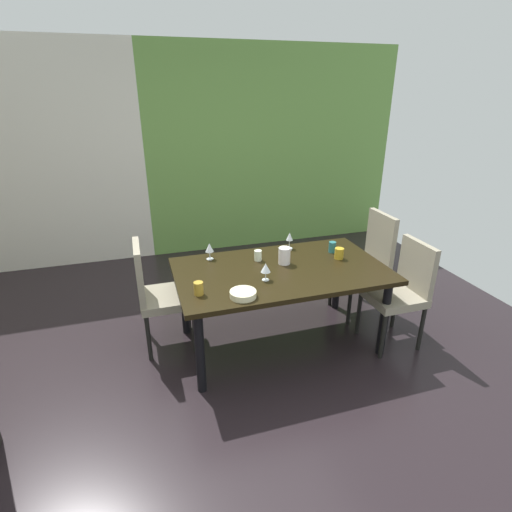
{
  "coord_description": "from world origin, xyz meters",
  "views": [
    {
      "loc": [
        -0.75,
        -2.36,
        2.11
      ],
      "look_at": [
        0.14,
        0.48,
        0.85
      ],
      "focal_mm": 28.0,
      "sensor_mm": 36.0,
      "label": 1
    }
  ],
  "objects_px": {
    "wine_glass_west": "(290,237)",
    "cup_north": "(258,255)",
    "cup_center": "(199,288)",
    "cup_right": "(332,247)",
    "chair_right_near": "(402,288)",
    "wine_glass_east": "(209,248)",
    "chair_right_far": "(368,260)",
    "cup_corner": "(339,253)",
    "pitcher_left": "(284,256)",
    "chair_left_far": "(157,291)",
    "dining_table": "(281,277)",
    "wine_glass_rear": "(266,268)",
    "serving_bowl_near_window": "(243,294)"
  },
  "relations": [
    {
      "from": "chair_left_far",
      "to": "chair_right_near",
      "type": "bearing_deg",
      "value": 74.74
    },
    {
      "from": "chair_left_far",
      "to": "cup_center",
      "type": "relative_size",
      "value": 9.79
    },
    {
      "from": "wine_glass_rear",
      "to": "cup_north",
      "type": "relative_size",
      "value": 1.55
    },
    {
      "from": "chair_right_far",
      "to": "cup_corner",
      "type": "height_order",
      "value": "chair_right_far"
    },
    {
      "from": "wine_glass_west",
      "to": "cup_north",
      "type": "height_order",
      "value": "wine_glass_west"
    },
    {
      "from": "chair_left_far",
      "to": "cup_corner",
      "type": "xyz_separation_m",
      "value": [
        1.57,
        -0.22,
        0.23
      ]
    },
    {
      "from": "chair_left_far",
      "to": "wine_glass_west",
      "type": "relative_size",
      "value": 6.14
    },
    {
      "from": "dining_table",
      "to": "cup_right",
      "type": "height_order",
      "value": "cup_right"
    },
    {
      "from": "chair_right_far",
      "to": "dining_table",
      "type": "bearing_deg",
      "value": 105.16
    },
    {
      "from": "chair_right_far",
      "to": "cup_center",
      "type": "xyz_separation_m",
      "value": [
        -1.74,
        -0.51,
        0.22
      ]
    },
    {
      "from": "cup_center",
      "to": "cup_north",
      "type": "bearing_deg",
      "value": 37.85
    },
    {
      "from": "wine_glass_east",
      "to": "serving_bowl_near_window",
      "type": "xyz_separation_m",
      "value": [
        0.09,
        -0.74,
        -0.08
      ]
    },
    {
      "from": "chair_left_far",
      "to": "cup_north",
      "type": "bearing_deg",
      "value": 86.79
    },
    {
      "from": "dining_table",
      "to": "wine_glass_west",
      "type": "height_order",
      "value": "wine_glass_west"
    },
    {
      "from": "serving_bowl_near_window",
      "to": "cup_north",
      "type": "height_order",
      "value": "cup_north"
    },
    {
      "from": "chair_right_near",
      "to": "cup_corner",
      "type": "bearing_deg",
      "value": 53.68
    },
    {
      "from": "chair_right_near",
      "to": "wine_glass_rear",
      "type": "relative_size",
      "value": 6.58
    },
    {
      "from": "cup_center",
      "to": "cup_right",
      "type": "xyz_separation_m",
      "value": [
        1.3,
        0.44,
        0.0
      ]
    },
    {
      "from": "dining_table",
      "to": "cup_corner",
      "type": "xyz_separation_m",
      "value": [
        0.56,
        0.05,
        0.13
      ]
    },
    {
      "from": "serving_bowl_near_window",
      "to": "chair_right_near",
      "type": "bearing_deg",
      "value": 3.82
    },
    {
      "from": "wine_glass_rear",
      "to": "wine_glass_west",
      "type": "height_order",
      "value": "wine_glass_west"
    },
    {
      "from": "wine_glass_rear",
      "to": "cup_north",
      "type": "distance_m",
      "value": 0.39
    },
    {
      "from": "dining_table",
      "to": "cup_center",
      "type": "xyz_separation_m",
      "value": [
        -0.73,
        -0.24,
        0.13
      ]
    },
    {
      "from": "pitcher_left",
      "to": "cup_corner",
      "type": "bearing_deg",
      "value": -4.68
    },
    {
      "from": "wine_glass_rear",
      "to": "cup_center",
      "type": "relative_size",
      "value": 1.44
    },
    {
      "from": "chair_right_near",
      "to": "cup_north",
      "type": "xyz_separation_m",
      "value": [
        -1.13,
        0.5,
        0.24
      ]
    },
    {
      "from": "serving_bowl_near_window",
      "to": "chair_right_far",
      "type": "bearing_deg",
      "value": 24.06
    },
    {
      "from": "wine_glass_west",
      "to": "chair_right_near",
      "type": "bearing_deg",
      "value": -41.2
    },
    {
      "from": "dining_table",
      "to": "chair_right_far",
      "type": "distance_m",
      "value": 1.05
    },
    {
      "from": "chair_left_far",
      "to": "wine_glass_east",
      "type": "xyz_separation_m",
      "value": [
        0.48,
        0.1,
        0.29
      ]
    },
    {
      "from": "chair_right_near",
      "to": "chair_left_far",
      "type": "bearing_deg",
      "value": 74.74
    },
    {
      "from": "chair_right_near",
      "to": "wine_glass_rear",
      "type": "distance_m",
      "value": 1.24
    },
    {
      "from": "wine_glass_rear",
      "to": "pitcher_left",
      "type": "distance_m",
      "value": 0.36
    },
    {
      "from": "chair_right_near",
      "to": "pitcher_left",
      "type": "bearing_deg",
      "value": 68.68
    },
    {
      "from": "chair_right_near",
      "to": "wine_glass_east",
      "type": "xyz_separation_m",
      "value": [
        -1.53,
        0.65,
        0.3
      ]
    },
    {
      "from": "dining_table",
      "to": "wine_glass_rear",
      "type": "bearing_deg",
      "value": -140.0
    },
    {
      "from": "wine_glass_rear",
      "to": "pitcher_left",
      "type": "xyz_separation_m",
      "value": [
        0.25,
        0.25,
        -0.03
      ]
    },
    {
      "from": "wine_glass_rear",
      "to": "wine_glass_east",
      "type": "distance_m",
      "value": 0.63
    },
    {
      "from": "wine_glass_east",
      "to": "serving_bowl_near_window",
      "type": "height_order",
      "value": "wine_glass_east"
    },
    {
      "from": "wine_glass_rear",
      "to": "cup_corner",
      "type": "distance_m",
      "value": 0.78
    },
    {
      "from": "wine_glass_east",
      "to": "cup_center",
      "type": "distance_m",
      "value": 0.65
    },
    {
      "from": "cup_corner",
      "to": "serving_bowl_near_window",
      "type": "bearing_deg",
      "value": -156.9
    },
    {
      "from": "chair_right_far",
      "to": "wine_glass_west",
      "type": "relative_size",
      "value": 6.5
    },
    {
      "from": "serving_bowl_near_window",
      "to": "pitcher_left",
      "type": "xyz_separation_m",
      "value": [
        0.49,
        0.46,
        0.05
      ]
    },
    {
      "from": "chair_right_near",
      "to": "cup_right",
      "type": "bearing_deg",
      "value": 42.27
    },
    {
      "from": "serving_bowl_near_window",
      "to": "cup_north",
      "type": "relative_size",
      "value": 2.11
    },
    {
      "from": "chair_right_far",
      "to": "wine_glass_west",
      "type": "height_order",
      "value": "chair_right_far"
    },
    {
      "from": "chair_right_near",
      "to": "cup_corner",
      "type": "height_order",
      "value": "chair_right_near"
    },
    {
      "from": "cup_north",
      "to": "pitcher_left",
      "type": "distance_m",
      "value": 0.24
    },
    {
      "from": "wine_glass_rear",
      "to": "serving_bowl_near_window",
      "type": "xyz_separation_m",
      "value": [
        -0.24,
        -0.21,
        -0.08
      ]
    }
  ]
}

